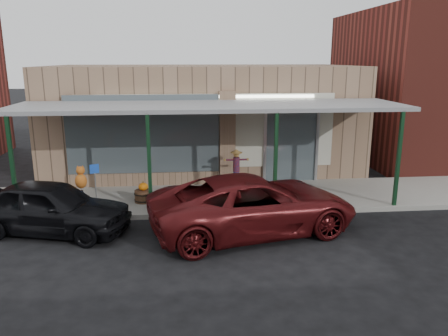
{
  "coord_description": "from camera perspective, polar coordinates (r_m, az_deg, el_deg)",
  "views": [
    {
      "loc": [
        -0.82,
        -9.89,
        4.48
      ],
      "look_at": [
        0.35,
        2.6,
        1.32
      ],
      "focal_mm": 35.0,
      "sensor_mm": 36.0,
      "label": 1
    }
  ],
  "objects": [
    {
      "name": "barrel_scarecrow",
      "position": [
        14.68,
        1.61,
        -1.09
      ],
      "size": [
        0.85,
        0.66,
        1.41
      ],
      "rotation": [
        0.0,
        0.0,
        -0.25
      ],
      "color": "#533721",
      "rests_on": "sidewalk"
    },
    {
      "name": "ground",
      "position": [
        10.89,
        -0.57,
        -10.15
      ],
      "size": [
        120.0,
        120.0,
        0.0
      ],
      "primitive_type": "plane",
      "color": "black",
      "rests_on": "ground"
    },
    {
      "name": "block_buildings_near",
      "position": [
        19.32,
        3.13,
        12.0
      ],
      "size": [
        61.0,
        8.0,
        8.0
      ],
      "color": "maroon",
      "rests_on": "ground"
    },
    {
      "name": "barrel_pumpkin",
      "position": [
        13.76,
        -10.46,
        -3.43
      ],
      "size": [
        0.61,
        0.61,
        0.65
      ],
      "rotation": [
        0.0,
        0.0,
        -0.1
      ],
      "color": "#533721",
      "rests_on": "sidewalk"
    },
    {
      "name": "storefront",
      "position": [
        18.23,
        -2.75,
        6.59
      ],
      "size": [
        12.0,
        6.25,
        4.2
      ],
      "color": "#8C6D56",
      "rests_on": "ground"
    },
    {
      "name": "awning",
      "position": [
        13.56,
        -1.87,
        7.91
      ],
      "size": [
        12.0,
        3.0,
        3.04
      ],
      "color": "slate",
      "rests_on": "ground"
    },
    {
      "name": "car_maroon",
      "position": [
        11.51,
        3.9,
        -4.75
      ],
      "size": [
        5.9,
        3.7,
        1.52
      ],
      "primitive_type": "imported",
      "rotation": [
        0.0,
        0.0,
        1.8
      ],
      "color": "#521012",
      "rests_on": "ground"
    },
    {
      "name": "handicap_sign",
      "position": [
        13.51,
        -16.48,
        -1.45
      ],
      "size": [
        0.25,
        0.12,
        1.3
      ],
      "rotation": [
        0.0,
        0.0,
        0.4
      ],
      "color": "gray",
      "rests_on": "sidewalk"
    },
    {
      "name": "parked_sedan",
      "position": [
        12.3,
        -21.72,
        -4.76
      ],
      "size": [
        4.43,
        2.7,
        1.58
      ],
      "rotation": [
        0.0,
        0.0,
        1.3
      ],
      "color": "black",
      "rests_on": "ground"
    },
    {
      "name": "sidewalk",
      "position": [
        14.22,
        -1.79,
        -3.92
      ],
      "size": [
        40.0,
        3.2,
        0.15
      ],
      "primitive_type": "cube",
      "color": "gray",
      "rests_on": "ground"
    }
  ]
}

